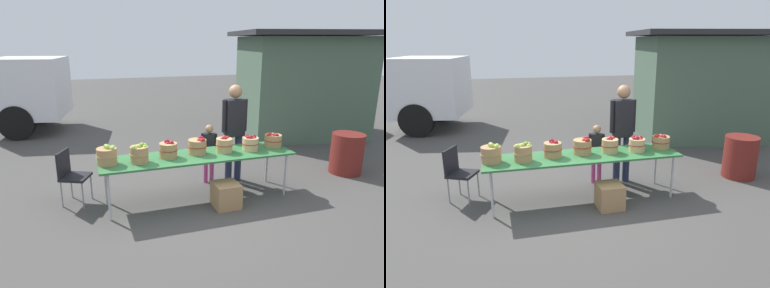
# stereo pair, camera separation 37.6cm
# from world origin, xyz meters

# --- Properties ---
(ground_plane) EXTENTS (40.00, 40.00, 0.00)m
(ground_plane) POSITION_xyz_m (0.00, 0.00, 0.00)
(ground_plane) COLOR #474442
(market_table) EXTENTS (3.10, 0.76, 0.75)m
(market_table) POSITION_xyz_m (0.00, 0.00, 0.72)
(market_table) COLOR #2D6B38
(market_table) RESTS_ON ground
(apple_basket_green_0) EXTENTS (0.31, 0.31, 0.30)m
(apple_basket_green_0) POSITION_xyz_m (-1.40, 0.01, 0.88)
(apple_basket_green_0) COLOR #A87F51
(apple_basket_green_0) RESTS_ON market_table
(apple_basket_green_1) EXTENTS (0.29, 0.29, 0.29)m
(apple_basket_green_1) POSITION_xyz_m (-0.93, -0.05, 0.89)
(apple_basket_green_1) COLOR #A87F51
(apple_basket_green_1) RESTS_ON market_table
(apple_basket_red_0) EXTENTS (0.30, 0.30, 0.28)m
(apple_basket_red_0) POSITION_xyz_m (-0.47, 0.04, 0.87)
(apple_basket_red_0) COLOR #A87F51
(apple_basket_red_0) RESTS_ON market_table
(apple_basket_red_1) EXTENTS (0.31, 0.31, 0.28)m
(apple_basket_red_1) POSITION_xyz_m (0.02, 0.07, 0.88)
(apple_basket_red_1) COLOR #A87F51
(apple_basket_red_1) RESTS_ON market_table
(apple_basket_red_2) EXTENTS (0.29, 0.29, 0.27)m
(apple_basket_red_2) POSITION_xyz_m (0.47, 0.04, 0.88)
(apple_basket_red_2) COLOR tan
(apple_basket_red_2) RESTS_ON market_table
(apple_basket_red_3) EXTENTS (0.28, 0.28, 0.27)m
(apple_basket_red_3) POSITION_xyz_m (0.91, -0.01, 0.87)
(apple_basket_red_3) COLOR tan
(apple_basket_red_3) RESTS_ON market_table
(apple_basket_red_4) EXTENTS (0.31, 0.31, 0.25)m
(apple_basket_red_4) POSITION_xyz_m (1.38, 0.07, 0.86)
(apple_basket_red_4) COLOR #A87F51
(apple_basket_red_4) RESTS_ON market_table
(vendor_adult) EXTENTS (0.47, 0.25, 1.77)m
(vendor_adult) POSITION_xyz_m (0.88, 0.56, 1.04)
(vendor_adult) COLOR #262D4C
(vendor_adult) RESTS_ON ground
(child_customer) EXTENTS (0.27, 0.21, 1.08)m
(child_customer) POSITION_xyz_m (0.42, 0.60, 0.64)
(child_customer) COLOR #CC3F8C
(child_customer) RESTS_ON ground
(food_kiosk) EXTENTS (4.00, 3.52, 2.74)m
(food_kiosk) POSITION_xyz_m (4.06, 3.24, 1.38)
(food_kiosk) COLOR #47604C
(food_kiosk) RESTS_ON ground
(folding_chair) EXTENTS (0.53, 0.53, 0.86)m
(folding_chair) POSITION_xyz_m (-1.94, 0.48, 0.51)
(folding_chair) COLOR black
(folding_chair) RESTS_ON ground
(trash_barrel) EXTENTS (0.60, 0.60, 0.78)m
(trash_barrel) POSITION_xyz_m (3.14, 0.24, 0.39)
(trash_barrel) COLOR maroon
(trash_barrel) RESTS_ON ground
(produce_crate) EXTENTS (0.39, 0.39, 0.39)m
(produce_crate) POSITION_xyz_m (0.33, -0.40, 0.19)
(produce_crate) COLOR #A87F51
(produce_crate) RESTS_ON ground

